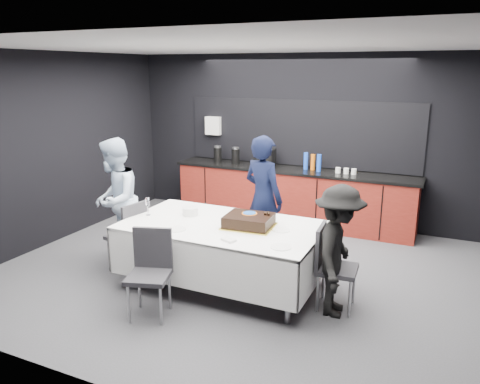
# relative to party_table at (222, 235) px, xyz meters

# --- Properties ---
(ground) EXTENTS (6.00, 6.00, 0.00)m
(ground) POSITION_rel_party_table_xyz_m (0.00, 0.40, -0.64)
(ground) COLOR #48484D
(ground) RESTS_ON ground
(room_shell) EXTENTS (6.04, 5.04, 2.82)m
(room_shell) POSITION_rel_party_table_xyz_m (0.00, 0.40, 1.22)
(room_shell) COLOR white
(room_shell) RESTS_ON ground
(kitchenette) EXTENTS (4.10, 0.64, 2.05)m
(kitchenette) POSITION_rel_party_table_xyz_m (-0.02, 2.62, -0.10)
(kitchenette) COLOR maroon
(kitchenette) RESTS_ON ground
(party_table) EXTENTS (2.32, 1.32, 0.78)m
(party_table) POSITION_rel_party_table_xyz_m (0.00, 0.00, 0.00)
(party_table) COLOR #99999E
(party_table) RESTS_ON ground
(cake_assembly) EXTENTS (0.60, 0.50, 0.18)m
(cake_assembly) POSITION_rel_party_table_xyz_m (0.32, 0.04, 0.21)
(cake_assembly) COLOR gold
(cake_assembly) RESTS_ON party_table
(plate_stack) EXTENTS (0.20, 0.20, 0.10)m
(plate_stack) POSITION_rel_party_table_xyz_m (-0.52, 0.15, 0.19)
(plate_stack) COLOR white
(plate_stack) RESTS_ON party_table
(loose_plate_near) EXTENTS (0.21, 0.21, 0.01)m
(loose_plate_near) POSITION_rel_party_table_xyz_m (-0.38, -0.38, 0.14)
(loose_plate_near) COLOR white
(loose_plate_near) RESTS_ON party_table
(loose_plate_right_a) EXTENTS (0.20, 0.20, 0.01)m
(loose_plate_right_a) POSITION_rel_party_table_xyz_m (0.70, 0.08, 0.14)
(loose_plate_right_a) COLOR white
(loose_plate_right_a) RESTS_ON party_table
(loose_plate_right_b) EXTENTS (0.22, 0.22, 0.01)m
(loose_plate_right_b) POSITION_rel_party_table_xyz_m (0.88, -0.41, 0.14)
(loose_plate_right_b) COLOR white
(loose_plate_right_b) RESTS_ON party_table
(loose_plate_far) EXTENTS (0.22, 0.22, 0.01)m
(loose_plate_far) POSITION_rel_party_table_xyz_m (0.08, 0.31, 0.14)
(loose_plate_far) COLOR white
(loose_plate_far) RESTS_ON party_table
(fork_pile) EXTENTS (0.18, 0.15, 0.02)m
(fork_pile) POSITION_rel_party_table_xyz_m (0.31, -0.47, 0.15)
(fork_pile) COLOR white
(fork_pile) RESTS_ON party_table
(champagne_flute) EXTENTS (0.06, 0.06, 0.22)m
(champagne_flute) POSITION_rel_party_table_xyz_m (-1.00, -0.08, 0.30)
(champagne_flute) COLOR white
(champagne_flute) RESTS_ON party_table
(chair_left) EXTENTS (0.49, 0.49, 0.92)m
(chair_left) POSITION_rel_party_table_xyz_m (-1.26, -0.11, -0.11)
(chair_left) COLOR #2D2C31
(chair_left) RESTS_ON ground
(chair_right) EXTENTS (0.45, 0.45, 0.92)m
(chair_right) POSITION_rel_party_table_xyz_m (1.29, 0.02, -0.11)
(chair_right) COLOR #2D2C31
(chair_right) RESTS_ON ground
(chair_near) EXTENTS (0.53, 0.53, 0.92)m
(chair_near) POSITION_rel_party_table_xyz_m (-0.40, -0.90, -0.11)
(chair_near) COLOR #2D2C31
(chair_near) RESTS_ON ground
(person_center) EXTENTS (0.73, 0.60, 1.71)m
(person_center) POSITION_rel_party_table_xyz_m (0.12, 0.98, 0.22)
(person_center) COLOR black
(person_center) RESTS_ON ground
(person_left) EXTENTS (0.90, 0.99, 1.67)m
(person_left) POSITION_rel_party_table_xyz_m (-1.69, 0.15, 0.19)
(person_left) COLOR silver
(person_left) RESTS_ON ground
(person_right) EXTENTS (0.61, 0.96, 1.42)m
(person_right) POSITION_rel_party_table_xyz_m (1.40, -0.09, 0.07)
(person_right) COLOR black
(person_right) RESTS_ON ground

